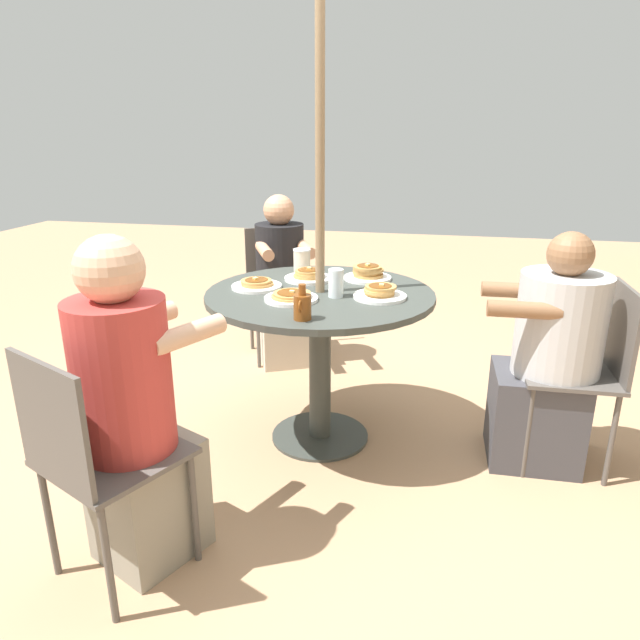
% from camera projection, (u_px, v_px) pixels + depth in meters
% --- Properties ---
extents(ground_plane, '(12.00, 12.00, 0.00)m').
position_uv_depth(ground_plane, '(320.00, 436.00, 2.88)').
color(ground_plane, tan).
extents(patio_table, '(1.06, 1.06, 0.76)m').
position_uv_depth(patio_table, '(320.00, 321.00, 2.68)').
color(patio_table, '#383D38').
rests_on(patio_table, ground).
extents(umbrella_pole, '(0.04, 0.04, 2.28)m').
position_uv_depth(umbrella_pole, '(320.00, 209.00, 2.51)').
color(umbrella_pole, '#846B4C').
rests_on(umbrella_pole, ground).
extents(patio_chair_north, '(0.54, 0.54, 0.85)m').
position_uv_depth(patio_chair_north, '(277.00, 282.00, 3.82)').
color(patio_chair_north, '#514C47').
rests_on(patio_chair_north, ground).
extents(diner_north, '(0.55, 0.48, 1.09)m').
position_uv_depth(diner_north, '(281.00, 287.00, 3.67)').
color(diner_north, beige).
rests_on(diner_north, ground).
extents(patio_chair_east, '(0.53, 0.53, 0.85)m').
position_uv_depth(patio_chair_east, '(92.00, 454.00, 1.81)').
color(patio_chair_east, '#514C47').
rests_on(patio_chair_east, ground).
extents(diner_east, '(0.53, 0.47, 1.18)m').
position_uv_depth(diner_east, '(134.00, 419.00, 1.91)').
color(diner_east, gray).
rests_on(diner_east, ground).
extents(patio_chair_south, '(0.41, 0.41, 0.85)m').
position_uv_depth(patio_chair_south, '(588.00, 364.00, 2.50)').
color(patio_chair_south, '#514C47').
rests_on(patio_chair_south, ground).
extents(diner_south, '(0.38, 0.52, 1.07)m').
position_uv_depth(diner_south, '(548.00, 364.00, 2.54)').
color(diner_south, '#3D3D42').
rests_on(diner_south, ground).
extents(pancake_plate_a, '(0.24, 0.24, 0.05)m').
position_uv_depth(pancake_plate_a, '(291.00, 297.00, 2.50)').
color(pancake_plate_a, white).
rests_on(pancake_plate_a, patio_table).
extents(pancake_plate_b, '(0.24, 0.24, 0.07)m').
position_uv_depth(pancake_plate_b, '(380.00, 293.00, 2.53)').
color(pancake_plate_b, white).
rests_on(pancake_plate_b, patio_table).
extents(pancake_plate_c, '(0.24, 0.24, 0.05)m').
position_uv_depth(pancake_plate_c, '(257.00, 285.00, 2.69)').
color(pancake_plate_c, white).
rests_on(pancake_plate_c, patio_table).
extents(pancake_plate_d, '(0.24, 0.24, 0.08)m').
position_uv_depth(pancake_plate_d, '(368.00, 274.00, 2.84)').
color(pancake_plate_d, white).
rests_on(pancake_plate_d, patio_table).
extents(pancake_plate_e, '(0.24, 0.24, 0.06)m').
position_uv_depth(pancake_plate_e, '(308.00, 276.00, 2.83)').
color(pancake_plate_e, white).
rests_on(pancake_plate_e, patio_table).
extents(syrup_bottle, '(0.09, 0.07, 0.14)m').
position_uv_depth(syrup_bottle, '(302.00, 306.00, 2.23)').
color(syrup_bottle, brown).
rests_on(syrup_bottle, patio_table).
extents(coffee_cup, '(0.09, 0.09, 0.12)m').
position_uv_depth(coffee_cup, '(302.00, 260.00, 3.00)').
color(coffee_cup, beige).
rests_on(coffee_cup, patio_table).
extents(drinking_glass_a, '(0.07, 0.07, 0.13)m').
position_uv_depth(drinking_glass_a, '(336.00, 283.00, 2.53)').
color(drinking_glass_a, silver).
rests_on(drinking_glass_a, patio_table).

